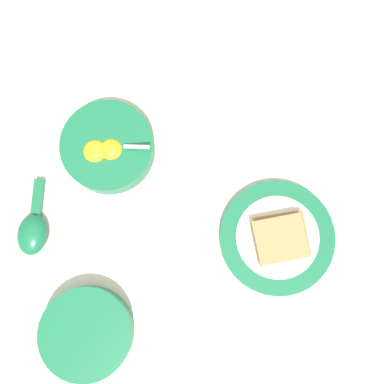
% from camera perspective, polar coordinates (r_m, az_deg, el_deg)
% --- Properties ---
extents(ground_plane, '(3.00, 3.00, 0.00)m').
position_cam_1_polar(ground_plane, '(0.87, -5.25, -2.38)').
color(ground_plane, silver).
extents(egg_bowl, '(0.18, 0.18, 0.08)m').
position_cam_1_polar(egg_bowl, '(0.88, -10.61, 5.57)').
color(egg_bowl, '#196B42').
rests_on(egg_bowl, ground_plane).
extents(toast_plate, '(0.22, 0.22, 0.02)m').
position_cam_1_polar(toast_plate, '(0.87, 10.72, -5.70)').
color(toast_plate, '#196B42').
rests_on(toast_plate, ground_plane).
extents(toast_sandwich, '(0.12, 0.13, 0.03)m').
position_cam_1_polar(toast_sandwich, '(0.84, 11.22, -5.70)').
color(toast_sandwich, '#9E7042').
rests_on(toast_sandwich, toast_plate).
extents(soup_spoon, '(0.13, 0.13, 0.03)m').
position_cam_1_polar(soup_spoon, '(0.90, -19.54, -4.57)').
color(soup_spoon, '#196B42').
rests_on(soup_spoon, ground_plane).
extents(congee_bowl, '(0.17, 0.17, 0.05)m').
position_cam_1_polar(congee_bowl, '(0.86, -13.22, -17.04)').
color(congee_bowl, '#196B42').
rests_on(congee_bowl, ground_plane).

